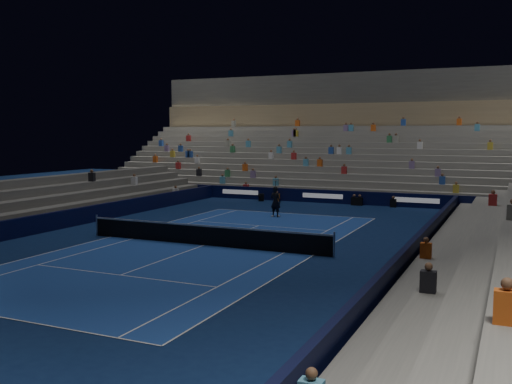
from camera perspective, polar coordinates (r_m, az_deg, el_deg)
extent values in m
plane|color=#0B1D46|center=(27.72, -5.13, -5.27)|extent=(90.00, 90.00, 0.00)
cube|color=navy|center=(27.72, -5.13, -5.26)|extent=(10.97, 23.77, 0.01)
cube|color=black|center=(44.52, 6.64, -0.43)|extent=(44.00, 0.25, 1.00)
cube|color=black|center=(24.44, 15.18, -5.76)|extent=(0.25, 37.00, 1.00)
cube|color=black|center=(33.43, -19.80, -2.82)|extent=(0.25, 37.00, 1.00)
cube|color=slate|center=(45.49, 7.02, -0.62)|extent=(44.00, 1.00, 0.50)
cube|color=slate|center=(46.41, 7.39, -0.18)|extent=(44.00, 1.00, 1.00)
cube|color=slate|center=(47.34, 7.75, 0.23)|extent=(44.00, 1.00, 1.50)
cube|color=slate|center=(48.27, 8.09, 0.63)|extent=(44.00, 1.00, 2.00)
cube|color=slate|center=(49.21, 8.42, 1.02)|extent=(44.00, 1.00, 2.50)
cube|color=slate|center=(50.15, 8.74, 1.39)|extent=(44.00, 1.00, 3.00)
cube|color=slate|center=(51.09, 9.04, 1.75)|extent=(44.00, 1.00, 3.50)
cube|color=slate|center=(52.04, 9.34, 2.09)|extent=(44.00, 1.00, 4.00)
cube|color=slate|center=(52.99, 9.62, 2.42)|extent=(44.00, 1.00, 4.50)
cube|color=slate|center=(53.94, 9.90, 2.74)|extent=(44.00, 1.00, 5.00)
cube|color=slate|center=(54.90, 10.17, 3.05)|extent=(44.00, 1.00, 5.50)
cube|color=slate|center=(55.86, 10.42, 3.35)|extent=(44.00, 1.00, 6.00)
cube|color=#8C7857|center=(56.90, 10.77, 7.52)|extent=(44.00, 0.60, 2.20)
cube|color=#474744|center=(58.40, 11.14, 10.02)|extent=(44.00, 2.40, 3.00)
cube|color=slate|center=(24.39, 17.03, -6.44)|extent=(1.00, 37.00, 0.50)
cube|color=slate|center=(24.24, 19.41, -5.99)|extent=(1.00, 37.00, 1.00)
cube|color=slate|center=(24.13, 21.81, -5.52)|extent=(1.00, 37.00, 1.50)
cube|color=#5F5F5B|center=(34.02, -20.75, -3.13)|extent=(1.00, 37.00, 0.50)
cube|color=#5F5F5B|center=(34.70, -21.94, -2.59)|extent=(1.00, 37.00, 1.00)
cube|color=#5F5F5B|center=(35.39, -23.07, -2.07)|extent=(1.00, 37.00, 1.50)
cylinder|color=#B2B2B7|center=(31.23, -15.44, -3.18)|extent=(0.10, 0.10, 1.10)
cylinder|color=#B2B2B7|center=(25.15, 7.72, -5.17)|extent=(0.10, 0.10, 1.10)
cube|color=black|center=(27.64, -5.14, -4.35)|extent=(12.80, 0.03, 0.90)
cube|color=white|center=(27.56, -5.15, -3.35)|extent=(12.80, 0.04, 0.08)
imported|color=black|center=(36.77, 1.94, -0.97)|extent=(0.77, 0.56, 1.95)
cube|color=black|center=(45.46, 0.53, -0.54)|extent=(0.58, 0.64, 0.57)
cylinder|color=black|center=(45.05, 0.31, -0.38)|extent=(0.27, 0.38, 0.16)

